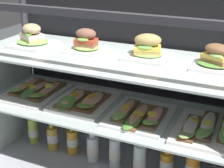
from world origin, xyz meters
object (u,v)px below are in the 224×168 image
(juice_bottle_front_fourth, at_px, (115,152))
(juice_bottle_front_right_end, at_px, (167,163))
(plated_roll_sandwich_far_left, at_px, (33,39))
(open_sandwich_tray_left_of_center, at_px, (83,101))
(open_sandwich_tray_mid_right, at_px, (35,91))
(plated_roll_sandwich_right_of_center, at_px, (216,60))
(juice_bottle_front_middle, at_px, (140,159))
(open_sandwich_tray_right_of_center, at_px, (209,129))
(juice_bottle_front_second, at_px, (33,130))
(juice_bottle_front_left_end, at_px, (53,137))
(juice_bottle_back_right, at_px, (93,148))
(plated_roll_sandwich_left_of_center, at_px, (147,49))
(plated_roll_sandwich_mid_left, at_px, (86,43))
(juice_bottle_back_center, at_px, (72,141))
(open_sandwich_tray_far_right, at_px, (139,115))

(juice_bottle_front_fourth, distance_m, juice_bottle_front_right_end, 0.29)
(plated_roll_sandwich_far_left, bearing_deg, open_sandwich_tray_left_of_center, -2.13)
(open_sandwich_tray_mid_right, relative_size, juice_bottle_front_fourth, 1.52)
(plated_roll_sandwich_right_of_center, relative_size, juice_bottle_front_middle, 0.83)
(open_sandwich_tray_right_of_center, distance_m, juice_bottle_front_middle, 0.46)
(juice_bottle_front_second, xyz_separation_m, juice_bottle_front_left_end, (0.15, -0.01, -0.01))
(juice_bottle_front_second, bearing_deg, juice_bottle_front_fourth, -1.94)
(plated_roll_sandwich_right_of_center, bearing_deg, juice_bottle_front_right_end, 174.89)
(plated_roll_sandwich_right_of_center, distance_m, juice_bottle_front_right_end, 0.63)
(plated_roll_sandwich_far_left, xyz_separation_m, juice_bottle_front_fourth, (0.46, 0.04, -0.60))
(juice_bottle_front_second, bearing_deg, open_sandwich_tray_mid_right, -33.92)
(open_sandwich_tray_right_of_center, bearing_deg, open_sandwich_tray_left_of_center, 177.69)
(open_sandwich_tray_left_of_center, relative_size, juice_bottle_back_right, 1.73)
(plated_roll_sandwich_left_of_center, bearing_deg, plated_roll_sandwich_mid_left, -176.04)
(plated_roll_sandwich_mid_left, relative_size, juice_bottle_front_second, 0.83)
(open_sandwich_tray_left_of_center, height_order, juice_bottle_front_fourth, open_sandwich_tray_left_of_center)
(plated_roll_sandwich_mid_left, distance_m, juice_bottle_back_right, 0.61)
(juice_bottle_front_second, height_order, juice_bottle_back_center, juice_bottle_front_second)
(juice_bottle_front_middle, bearing_deg, open_sandwich_tray_right_of_center, -10.98)
(plated_roll_sandwich_left_of_center, distance_m, open_sandwich_tray_far_right, 0.32)
(plated_roll_sandwich_mid_left, relative_size, juice_bottle_front_fourth, 0.77)
(juice_bottle_back_right, distance_m, juice_bottle_front_middle, 0.29)
(open_sandwich_tray_far_right, bearing_deg, open_sandwich_tray_mid_right, 177.01)
(plated_roll_sandwich_mid_left, bearing_deg, juice_bottle_front_left_end, 177.34)
(open_sandwich_tray_left_of_center, height_order, juice_bottle_front_middle, open_sandwich_tray_left_of_center)
(open_sandwich_tray_left_of_center, distance_m, open_sandwich_tray_far_right, 0.32)
(open_sandwich_tray_right_of_center, bearing_deg, open_sandwich_tray_mid_right, 178.15)
(plated_roll_sandwich_left_of_center, bearing_deg, juice_bottle_back_right, -176.58)
(juice_bottle_back_right, bearing_deg, plated_roll_sandwich_far_left, -173.59)
(open_sandwich_tray_far_right, distance_m, juice_bottle_front_middle, 0.31)
(open_sandwich_tray_far_right, distance_m, open_sandwich_tray_right_of_center, 0.33)
(juice_bottle_front_second, distance_m, juice_bottle_front_middle, 0.71)
(juice_bottle_front_fourth, distance_m, juice_bottle_front_middle, 0.15)
(plated_roll_sandwich_left_of_center, relative_size, juice_bottle_front_fourth, 0.89)
(plated_roll_sandwich_left_of_center, relative_size, juice_bottle_back_right, 1.01)
(juice_bottle_back_right, relative_size, juice_bottle_front_right_end, 0.98)
(open_sandwich_tray_mid_right, bearing_deg, juice_bottle_back_center, 17.59)
(plated_roll_sandwich_left_of_center, relative_size, juice_bottle_back_center, 0.99)
(plated_roll_sandwich_right_of_center, relative_size, juice_bottle_front_right_end, 0.95)
(juice_bottle_front_middle, bearing_deg, plated_roll_sandwich_mid_left, 179.36)
(open_sandwich_tray_far_right, bearing_deg, plated_roll_sandwich_far_left, 176.37)
(juice_bottle_back_right, height_order, juice_bottle_front_right_end, juice_bottle_front_right_end)
(plated_roll_sandwich_left_of_center, height_order, open_sandwich_tray_right_of_center, plated_roll_sandwich_left_of_center)
(plated_roll_sandwich_right_of_center, distance_m, open_sandwich_tray_mid_right, 1.00)
(open_sandwich_tray_left_of_center, distance_m, juice_bottle_back_center, 0.34)
(plated_roll_sandwich_right_of_center, bearing_deg, open_sandwich_tray_right_of_center, -81.23)
(open_sandwich_tray_right_of_center, xyz_separation_m, juice_bottle_back_right, (-0.63, 0.07, -0.31))
(plated_roll_sandwich_mid_left, xyz_separation_m, plated_roll_sandwich_right_of_center, (0.63, 0.01, -0.01))
(open_sandwich_tray_far_right, bearing_deg, juice_bottle_front_middle, 101.07)
(plated_roll_sandwich_right_of_center, height_order, open_sandwich_tray_left_of_center, plated_roll_sandwich_right_of_center)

